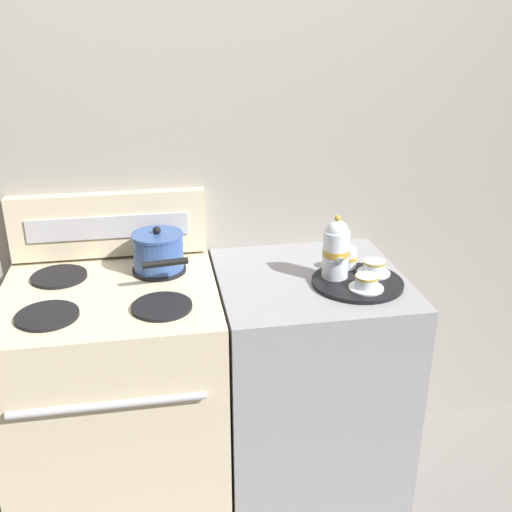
# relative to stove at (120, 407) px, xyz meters

# --- Properties ---
(ground_plane) EXTENTS (6.00, 6.00, 0.00)m
(ground_plane) POSITION_rel_stove_xyz_m (0.32, 0.00, -0.46)
(ground_plane) COLOR gray
(wall_back) EXTENTS (6.00, 0.05, 2.20)m
(wall_back) POSITION_rel_stove_xyz_m (0.32, 0.34, 0.64)
(wall_back) COLOR #9E998E
(wall_back) RESTS_ON ground
(stove) EXTENTS (0.71, 0.66, 0.92)m
(stove) POSITION_rel_stove_xyz_m (0.00, 0.00, 0.00)
(stove) COLOR beige
(stove) RESTS_ON ground
(control_panel) EXTENTS (0.70, 0.05, 0.24)m
(control_panel) POSITION_rel_stove_xyz_m (0.00, 0.29, 0.58)
(control_panel) COLOR beige
(control_panel) RESTS_ON stove
(side_counter) EXTENTS (0.64, 0.63, 0.91)m
(side_counter) POSITION_rel_stove_xyz_m (0.68, 0.00, -0.00)
(side_counter) COLOR #939399
(side_counter) RESTS_ON ground
(saucepan) EXTENTS (0.18, 0.27, 0.15)m
(saucepan) POSITION_rel_stove_xyz_m (0.17, 0.14, 0.53)
(saucepan) COLOR #335193
(saucepan) RESTS_ON stove
(serving_tray) EXTENTS (0.31, 0.31, 0.01)m
(serving_tray) POSITION_rel_stove_xyz_m (0.82, -0.08, 0.46)
(serving_tray) COLOR black
(serving_tray) RESTS_ON side_counter
(teapot) EXTENTS (0.09, 0.15, 0.22)m
(teapot) POSITION_rel_stove_xyz_m (0.75, -0.04, 0.57)
(teapot) COLOR silver
(teapot) RESTS_ON serving_tray
(teacup_left) EXTENTS (0.11, 0.11, 0.05)m
(teacup_left) POSITION_rel_stove_xyz_m (0.83, -0.15, 0.49)
(teacup_left) COLOR silver
(teacup_left) RESTS_ON serving_tray
(teacup_right) EXTENTS (0.11, 0.11, 0.05)m
(teacup_right) POSITION_rel_stove_xyz_m (0.89, -0.04, 0.49)
(teacup_right) COLOR silver
(teacup_right) RESTS_ON serving_tray
(creamer_jug) EXTENTS (0.06, 0.06, 0.07)m
(creamer_jug) POSITION_rel_stove_xyz_m (0.82, 0.02, 0.51)
(creamer_jug) COLOR silver
(creamer_jug) RESTS_ON serving_tray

